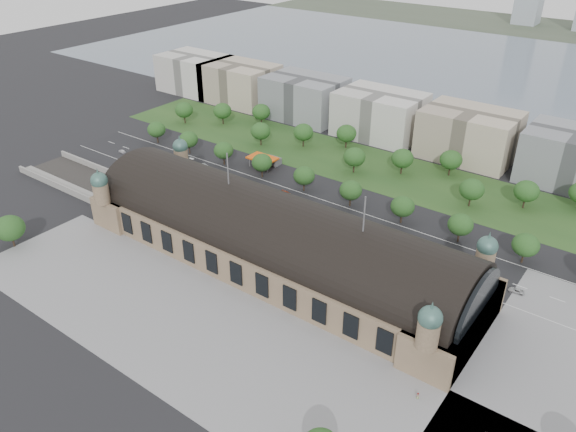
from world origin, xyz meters
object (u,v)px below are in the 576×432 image
Objects in this scene: traffic_car_1 at (205,166)px; parked_car_6 at (250,212)px; bus_mid at (345,232)px; traffic_car_3 at (286,193)px; parked_car_5 at (270,219)px; traffic_car_0 at (122,151)px; parked_car_3 at (241,208)px; pedestrian_0 at (418,396)px; parked_car_0 at (173,185)px; traffic_car_2 at (226,196)px; parked_car_1 at (190,187)px; bus_east at (406,252)px; petrol_station at (268,160)px; parked_car_4 at (239,204)px; traffic_car_4 at (323,227)px; parked_car_2 at (182,188)px; traffic_car_6 at (516,291)px; bus_west at (282,216)px; traffic_car_5 at (453,260)px.

traffic_car_1 reaches higher than parked_car_6.
parked_car_6 is 41.80m from bus_mid.
traffic_car_3 is 23.72m from parked_car_5.
parked_car_3 is (89.64, -10.07, -0.04)m from traffic_car_0.
pedestrian_0 is at bearing 25.58° from parked_car_5.
parked_car_0 is 1.95× the size of pedestrian_0.
traffic_car_2 is 2.83× the size of pedestrian_0.
parked_car_6 is at bearing 48.56° from parked_car_1.
bus_east reaches higher than pedestrian_0.
parked_car_1 is (10.87, -20.80, -0.11)m from traffic_car_1.
pedestrian_0 is (123.19, -93.12, -1.96)m from petrol_station.
traffic_car_0 is at bearing 158.13° from pedestrian_0.
parked_car_4 is at bearing 92.35° from traffic_car_0.
traffic_car_0 reaches higher than traffic_car_3.
traffic_car_4 is 69.95m from parked_car_2.
parked_car_2 is at bearing 155.94° from pedestrian_0.
traffic_car_0 is 200.34m from traffic_car_6.
parked_car_5 is 0.46× the size of bus_west.
bus_west is at bearing 66.12° from parked_car_0.
traffic_car_0 is 176.65m from traffic_car_5.
petrol_station is 2.95× the size of parked_car_1.
pedestrian_0 is (116.64, -54.93, 0.21)m from traffic_car_2.
traffic_car_1 is 0.83× the size of traffic_car_2.
bus_east is (103.14, 7.82, 0.89)m from parked_car_1.
bus_east is (25.17, 1.15, 0.07)m from bus_mid.
petrol_station is 2.67× the size of parked_car_6.
parked_car_5 is at bearing 145.33° from bus_west.
petrol_station is 43.32m from parked_car_4.
traffic_car_6 is at bearing -91.65° from traffic_car_1.
parked_car_4 is at bearing -84.37° from traffic_car_4.
parked_car_2 is (9.32, -23.98, 0.04)m from traffic_car_1.
bus_west is at bearing 62.73° from parked_car_4.
traffic_car_2 is 48.43m from traffic_car_4.
traffic_car_1 is 48.34m from parked_car_3.
traffic_car_3 reaches higher than traffic_car_4.
traffic_car_0 is at bearing 99.77° from traffic_car_3.
parked_car_2 is at bearing -64.92° from parked_car_1.
traffic_car_4 is (125.42, -2.14, -0.10)m from traffic_car_0.
traffic_car_4 is at bearing -32.37° from petrol_station.
parked_car_0 is 0.91× the size of parked_car_4.
parked_car_1 reaches higher than parked_car_0.
parked_car_5 is at bearing -51.03° from petrol_station.
parked_car_1 is 2.40× the size of pedestrian_0.
bus_west reaches higher than traffic_car_2.
petrol_station is at bearing 64.43° from bus_mid.
parked_car_6 reaches higher than parked_car_0.
parked_car_5 is at bearing -72.68° from traffic_car_4.
traffic_car_3 is at bearing -87.19° from traffic_car_1.
parked_car_4 is at bearing 100.39° from bus_west.
traffic_car_0 reaches higher than traffic_car_5.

